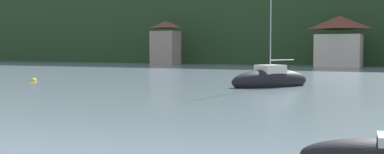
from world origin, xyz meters
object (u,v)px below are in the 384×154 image
(shore_building_westcentral, at_px, (339,42))
(shore_building_west, at_px, (165,43))
(mooring_buoy_near, at_px, (33,81))
(sailboat_far_5, at_px, (270,80))

(shore_building_westcentral, bearing_deg, shore_building_west, -178.02)
(mooring_buoy_near, bearing_deg, shore_building_west, 102.84)
(sailboat_far_5, bearing_deg, shore_building_westcentral, -142.65)
(shore_building_westcentral, relative_size, sailboat_far_5, 0.77)
(sailboat_far_5, xyz_separation_m, mooring_buoy_near, (-20.43, -2.70, -0.48))
(sailboat_far_5, height_order, mooring_buoy_near, sailboat_far_5)
(shore_building_westcentral, bearing_deg, mooring_buoy_near, -113.74)
(shore_building_west, distance_m, mooring_buoy_near, 45.20)
(shore_building_west, bearing_deg, mooring_buoy_near, -77.16)
(shore_building_westcentral, height_order, sailboat_far_5, sailboat_far_5)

